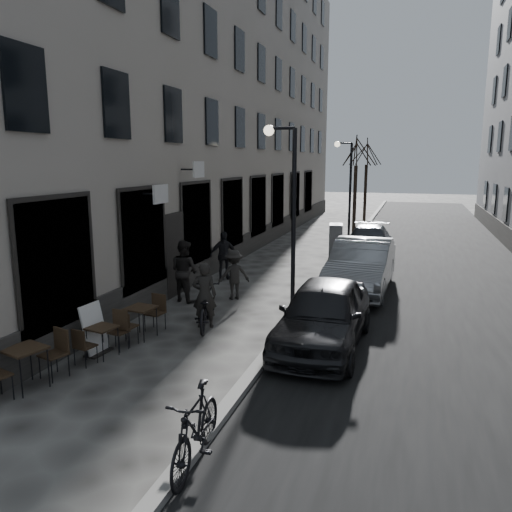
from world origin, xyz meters
The scene contains 22 objects.
ground centered at (0.00, 0.00, 0.00)m, with size 120.00×120.00×0.00m, color #312F2D.
road centered at (3.85, 16.00, 0.00)m, with size 7.30×60.00×0.00m, color black.
kerb centered at (0.20, 16.00, 0.06)m, with size 0.25×60.00×0.12m, color gray.
building_left centered at (-6.00, 16.50, 8.00)m, with size 4.00×35.00×16.00m, color gray.
streetlamp_near centered at (-0.17, 6.00, 3.16)m, with size 0.90×0.28×5.09m.
streetlamp_far centered at (-0.17, 18.00, 3.16)m, with size 0.90×0.28×5.09m.
tree_near centered at (-0.10, 21.00, 4.66)m, with size 2.40×2.40×5.70m.
tree_far centered at (-0.10, 27.00, 4.66)m, with size 2.40×2.40×5.70m.
bistro_set_a centered at (-3.62, 0.04, 0.49)m, with size 0.85×1.66×0.95m.
bistro_set_b centered at (-3.20, 1.81, 0.41)m, with size 0.64×1.39×0.79m.
bistro_set_c centered at (-3.01, 3.09, 0.46)m, with size 0.69×1.55×0.90m.
sign_board centered at (-3.46, 1.93, 0.45)m, with size 0.43×0.67×1.11m.
utility_cabinet centered at (-0.08, 14.21, 0.75)m, with size 0.55×1.01×1.51m, color #59595B.
bicycle centered at (-1.87, 4.28, 0.51)m, with size 0.68×1.95×1.02m, color black.
cyclist_rider centered at (-1.87, 4.28, 0.84)m, with size 0.61×0.40×1.67m, color black.
pedestrian_near centered at (-3.41, 6.30, 0.93)m, with size 0.90×0.70×1.86m, color black.
pedestrian_mid centered at (-2.06, 6.95, 0.76)m, with size 0.98×0.57×1.52m, color black.
pedestrian_far centered at (-3.32, 9.32, 0.85)m, with size 1.00×0.42×1.71m, color black.
car_near centered at (1.24, 3.84, 0.76)m, with size 1.80×4.47×1.52m, color black.
car_mid centered at (1.53, 9.11, 0.83)m, with size 1.76×5.06×1.67m, color gray.
car_far centered at (1.24, 14.90, 0.69)m, with size 1.94×4.77×1.38m, color #31343A.
moped centered at (0.35, -1.17, 0.56)m, with size 0.52×1.85×1.11m, color black.
Camera 1 is at (3.04, -6.92, 4.18)m, focal length 35.00 mm.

